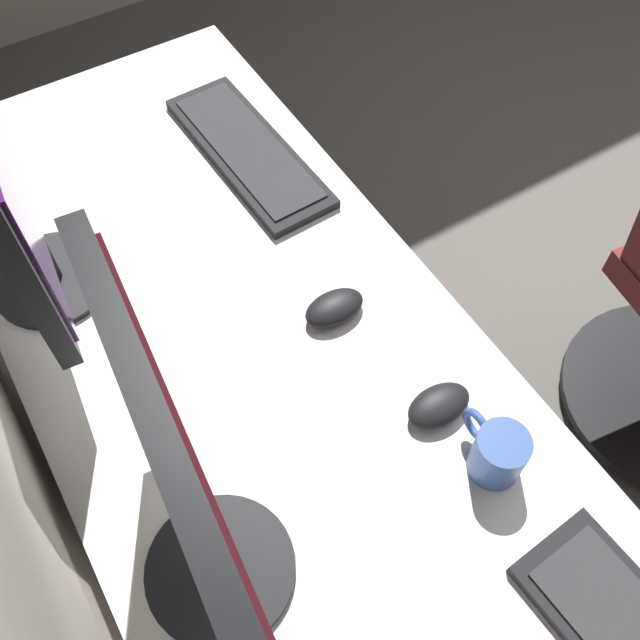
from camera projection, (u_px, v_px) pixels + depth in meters
The scene contains 8 objects.
desk at pixel (293, 435), 1.13m from camera, with size 1.85×0.68×0.73m.
drawer_pedestal at pixel (244, 436), 1.46m from camera, with size 0.40×0.51×0.69m.
monitor_primary at pixel (194, 504), 0.73m from camera, with size 0.50×0.20×0.46m.
monitor_secondary at pixel (0, 175), 1.00m from camera, with size 0.51×0.20×0.43m.
keyboard_main at pixel (248, 151), 1.36m from camera, with size 0.43×0.16×0.02m.
mouse_main at pixel (439, 405), 1.06m from camera, with size 0.06×0.10×0.03m, color black.
mouse_spare at pixel (334, 308), 1.16m from camera, with size 0.06×0.10×0.03m, color black.
coffee_mug at pixel (497, 453), 0.99m from camera, with size 0.12×0.08×0.09m.
Camera 1 is at (-0.32, 2.05, 1.70)m, focal length 39.93 mm.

